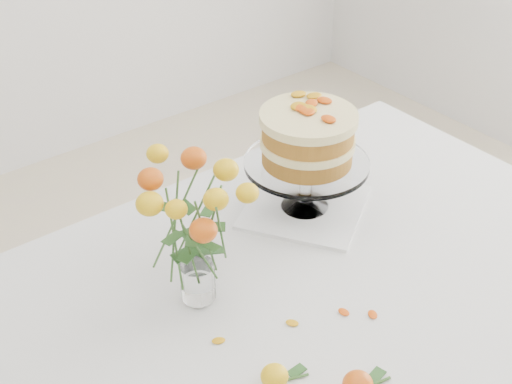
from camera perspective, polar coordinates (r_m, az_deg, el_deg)
table at (r=1.58m, az=3.79°, el=-8.68°), size 1.43×0.93×0.76m
napkin at (r=1.70m, az=3.90°, el=-1.22°), size 0.37×0.37×0.01m
cake_stand at (r=1.61m, az=4.14°, el=3.95°), size 0.29×0.29×0.26m
rose_vase at (r=1.33m, az=-4.99°, el=-1.96°), size 0.26×0.26×0.35m
loose_rose_near at (r=1.29m, az=1.51°, el=-14.52°), size 0.09×0.05×0.04m
stray_petal_a at (r=1.41m, az=2.91°, el=-10.43°), size 0.03×0.02×0.00m
stray_petal_b at (r=1.44m, az=7.04°, el=-9.52°), size 0.03×0.02×0.00m
stray_petal_c at (r=1.44m, az=9.31°, el=-9.66°), size 0.03×0.02×0.00m
stray_petal_d at (r=1.37m, az=-3.02°, el=-11.80°), size 0.03×0.02×0.00m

